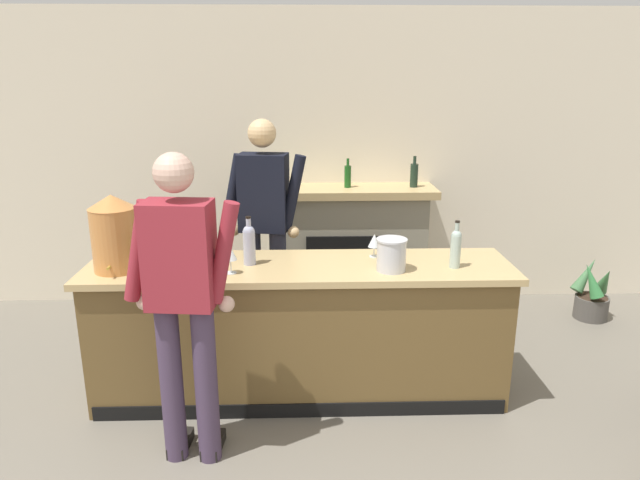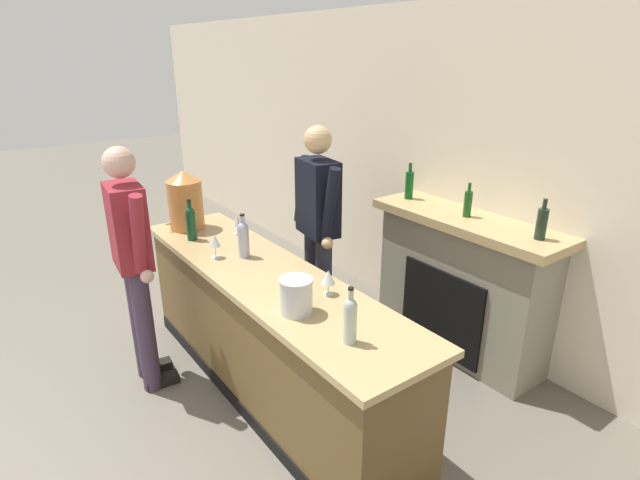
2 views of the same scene
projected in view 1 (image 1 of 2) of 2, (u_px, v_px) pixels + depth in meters
The scene contains 14 objects.
wall_back_panel at pixel (296, 161), 5.40m from camera, with size 12.00×0.07×2.75m.
bar_counter at pixel (300, 330), 3.91m from camera, with size 2.83×0.67×0.96m.
fireplace_stone at pixel (348, 247), 5.38m from camera, with size 1.59×0.52×1.48m.
potted_plant_corner at pixel (592, 295), 5.21m from camera, with size 0.36×0.40×0.56m.
person_customer at pixel (183, 299), 3.09m from camera, with size 0.66×0.33×1.80m.
person_bartender at pixel (264, 228), 4.35m from camera, with size 0.65×0.35×1.86m.
copper_dispenser at pixel (114, 233), 3.60m from camera, with size 0.29×0.33×0.50m.
ice_bucket_steel at pixel (391, 255), 3.63m from camera, with size 0.20×0.20×0.21m.
wine_bottle_rose_blush at pixel (456, 247), 3.68m from camera, with size 0.07×0.07×0.31m.
wine_bottle_riesling_slim at pixel (249, 243), 3.74m from camera, with size 0.08×0.08×0.33m.
wine_bottle_chardonnay_pale at pixel (158, 251), 3.56m from camera, with size 0.08×0.08×0.33m.
wine_glass_front_left at pixel (374, 241), 3.90m from camera, with size 0.09×0.09×0.16m.
wine_glass_front_right at pixel (230, 254), 3.57m from camera, with size 0.08×0.08×0.18m.
wine_glass_mid_counter at pixel (185, 241), 3.91m from camera, with size 0.07×0.07×0.16m.
Camera 1 is at (0.06, -1.05, 2.17)m, focal length 32.00 mm.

